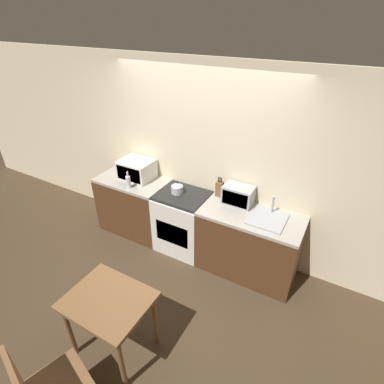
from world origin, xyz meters
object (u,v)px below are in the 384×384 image
object	(u,v)px
toaster_oven	(238,195)
dining_table	(109,307)
stove_range	(183,221)
kettle	(177,188)
bottle	(128,182)
microwave	(137,169)

from	to	relation	value
toaster_oven	dining_table	world-z (taller)	toaster_oven
stove_range	kettle	xyz separation A→B (m)	(-0.09, 0.00, 0.53)
kettle	bottle	xyz separation A→B (m)	(-0.67, -0.21, 0.02)
kettle	bottle	distance (m)	0.70
kettle	microwave	xyz separation A→B (m)	(-0.75, 0.09, 0.06)
toaster_oven	dining_table	distance (m)	1.99
bottle	toaster_oven	distance (m)	1.53
kettle	microwave	world-z (taller)	microwave
kettle	bottle	world-z (taller)	bottle
microwave	toaster_oven	world-z (taller)	microwave
bottle	dining_table	distance (m)	1.82
stove_range	bottle	xyz separation A→B (m)	(-0.76, -0.21, 0.55)
dining_table	toaster_oven	bearing A→B (deg)	74.46
kettle	microwave	size ratio (longest dim) A/B	0.38
stove_range	microwave	bearing A→B (deg)	173.87
dining_table	bottle	bearing A→B (deg)	122.66
stove_range	dining_table	world-z (taller)	stove_range
stove_range	microwave	size ratio (longest dim) A/B	1.90
microwave	bottle	bearing A→B (deg)	-74.23
stove_range	kettle	distance (m)	0.54
kettle	toaster_oven	bearing A→B (deg)	11.30
toaster_oven	kettle	bearing A→B (deg)	-168.70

